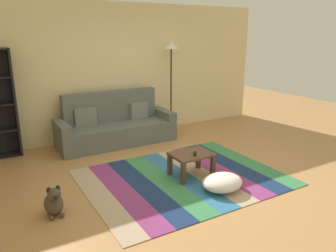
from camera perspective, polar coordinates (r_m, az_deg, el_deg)
ground_plane at (r=5.04m, az=3.60°, el=-8.55°), size 14.00×14.00×0.00m
back_wall at (r=6.89m, az=-8.22°, el=9.60°), size 6.80×0.10×2.70m
rug at (r=4.94m, az=2.61°, el=-9.03°), size 2.86×2.22×0.01m
couch at (r=6.47m, az=-9.20°, el=-0.02°), size 2.26×0.80×1.00m
coffee_table at (r=4.89m, az=4.13°, el=-5.59°), size 0.61×0.46×0.36m
pouf at (r=4.57m, az=9.51°, el=-9.73°), size 0.58×0.48×0.22m
dog at (r=4.17m, az=-19.41°, el=-12.54°), size 0.22×0.35×0.40m
standing_lamp at (r=7.03m, az=0.55°, el=11.94°), size 0.32×0.32×1.92m
tv_remote at (r=4.81m, az=4.75°, el=-4.87°), size 0.12×0.15×0.02m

